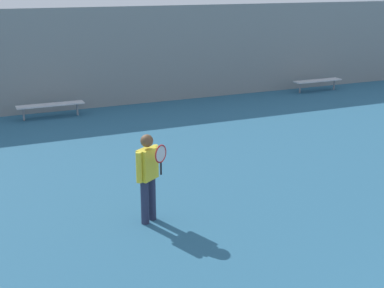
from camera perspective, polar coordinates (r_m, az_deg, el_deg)
name	(u,v)px	position (r m, az deg, el deg)	size (l,w,h in m)	color
tennis_player	(148,173)	(9.13, -4.71, -3.12)	(0.54, 0.52, 1.58)	#282D47
bench_courtside_near	(50,105)	(16.81, -14.86, 4.01)	(2.02, 0.40, 0.43)	silver
bench_courtside_far	(318,81)	(20.75, 13.26, 6.55)	(1.96, 0.40, 0.43)	silver
back_fence	(135,56)	(18.04, -6.10, 9.30)	(33.20, 0.06, 3.22)	gray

